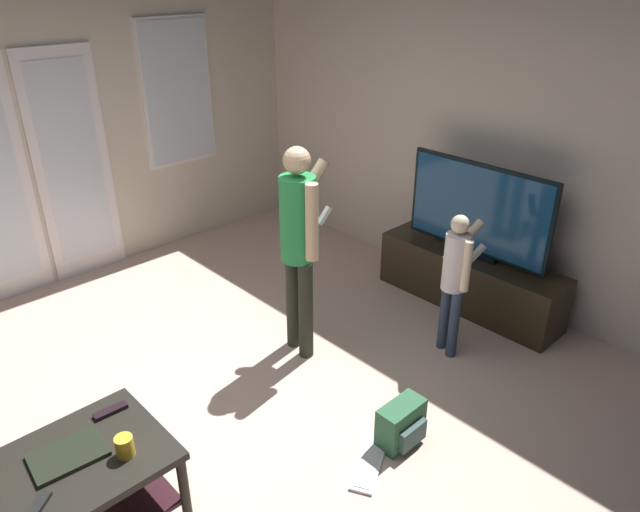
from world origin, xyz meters
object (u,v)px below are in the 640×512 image
Objects in this scene: flat_screen_tv at (478,210)px; dvd_remote_slim at (111,411)px; cup_near_edge at (125,446)px; tv_remote_black at (36,508)px; person_child at (456,273)px; loose_keyboard at (370,463)px; coffee_table at (74,485)px; tv_stand at (469,280)px; laptop_closed at (68,455)px; person_adult at (299,236)px; backpack at (402,424)px.

dvd_remote_slim is (-2.96, 0.21, -0.33)m from flat_screen_tv.
tv_remote_black is at bearing -176.15° from cup_near_edge.
loose_keyboard is at bearing -164.18° from person_child.
coffee_table is at bearing -0.38° from tv_remote_black.
cup_near_edge is at bearing -177.95° from tv_stand.
laptop_closed reaches higher than loose_keyboard.
loose_keyboard is (-1.89, -0.62, -0.22)m from tv_stand.
person_adult is at bearing 161.40° from flat_screen_tv.
cup_near_edge is (-3.04, -0.11, 0.32)m from tv_stand.
tv_stand is 4.76× the size of laptop_closed.
laptop_closed reaches higher than coffee_table.
flat_screen_tv is at bearing 22.76° from person_child.
person_child is (-0.66, -0.27, 0.42)m from tv_stand.
flat_screen_tv is at bearing 21.22° from backpack.
flat_screen_tv is 2.99m from dvd_remote_slim.
person_child reaches higher than backpack.
coffee_table is 0.82× the size of person_child.
tv_remote_black reaches higher than backpack.
coffee_table is 1.56m from loose_keyboard.
tv_stand is 1.02× the size of person_adult.
person_adult is 14.60× the size of cup_near_edge.
tv_remote_black is at bearing 177.23° from person_child.
backpack is (-1.63, -0.63, -0.10)m from tv_stand.
tv_remote_black is (-0.20, -0.16, 0.15)m from coffee_table.
cup_near_edge is at bearing -100.15° from dvd_remote_slim.
cup_near_edge reaches higher than coffee_table.
person_child is (0.76, -0.76, -0.27)m from person_adult.
loose_keyboard is at bearing -56.18° from tv_remote_black.
backpack is at bearing -20.02° from cup_near_edge.
coffee_table is 0.57× the size of person_adult.
person_adult reaches higher than person_child.
coffee_table is 0.38m from dvd_remote_slim.
person_adult is (-1.43, 0.48, 0.69)m from tv_stand.
cup_near_edge is at bearing -36.00° from laptop_closed.
person_adult is 9.03× the size of dvd_remote_slim.
tv_remote_black reaches higher than loose_keyboard.
laptop_closed is at bearing 67.67° from coffee_table.
loose_keyboard is 1.45m from dvd_remote_slim.
laptop_closed is (-3.24, 0.06, -0.33)m from flat_screen_tv.
tv_remote_black is at bearing -163.08° from person_adult.
person_child is 6.35× the size of tv_remote_black.
coffee_table is at bearing -144.05° from dvd_remote_slim.
person_adult is 5.09× the size of backpack.
coffee_table reaches higher than tv_stand.
loose_keyboard is (-0.46, -1.10, -0.91)m from person_adult.
backpack is at bearing -28.52° from dvd_remote_slim.
flat_screen_tv is (-0.00, 0.00, 0.61)m from tv_stand.
dvd_remote_slim is at bearing -170.05° from person_adult.
cup_near_edge reaches higher than loose_keyboard.
tv_stand reaches higher than backpack.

